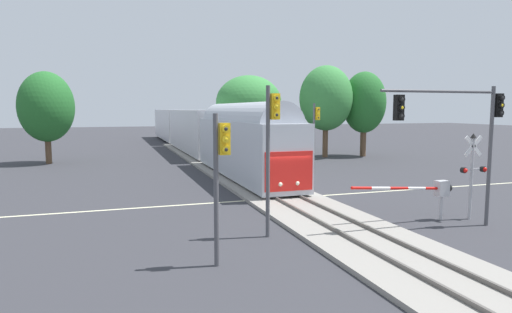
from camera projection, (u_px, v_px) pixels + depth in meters
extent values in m
plane|color=#333338|center=(282.00, 198.00, 24.86)|extent=(220.00, 220.00, 0.00)
cube|color=beige|center=(282.00, 198.00, 24.86)|extent=(44.00, 0.20, 0.01)
cube|color=gray|center=(282.00, 197.00, 24.85)|extent=(4.40, 80.00, 0.18)
cube|color=#56514C|center=(270.00, 195.00, 24.61)|extent=(0.10, 80.00, 0.14)
cube|color=#56514C|center=(293.00, 193.00, 25.06)|extent=(0.10, 80.00, 0.14)
cube|color=#B2B7C1|center=(244.00, 147.00, 31.74)|extent=(3.00, 17.12, 3.90)
cube|color=red|center=(289.00, 171.00, 23.70)|extent=(2.76, 0.08, 2.15)
cylinder|color=#B2B7C1|center=(243.00, 122.00, 31.55)|extent=(2.76, 15.41, 2.76)
sphere|color=#F4F2CC|center=(280.00, 184.00, 23.61)|extent=(0.24, 0.24, 0.24)
sphere|color=#F4F2CC|center=(297.00, 183.00, 23.92)|extent=(0.24, 0.24, 0.24)
cube|color=silver|center=(195.00, 130.00, 50.24)|extent=(3.00, 20.32, 4.60)
cube|color=black|center=(208.00, 127.00, 50.68)|extent=(0.04, 18.29, 0.90)
cube|color=gold|center=(208.00, 140.00, 50.83)|extent=(0.04, 18.70, 0.36)
cube|color=silver|center=(171.00, 124.00, 70.29)|extent=(3.00, 20.32, 4.60)
cube|color=black|center=(180.00, 122.00, 70.72)|extent=(0.04, 18.29, 0.90)
cube|color=gold|center=(180.00, 131.00, 70.88)|extent=(0.04, 18.70, 0.36)
cylinder|color=#B7B7BC|center=(441.00, 208.00, 19.99)|extent=(0.14, 0.14, 1.10)
cube|color=#B7B7BC|center=(442.00, 188.00, 19.89)|extent=(0.56, 0.40, 0.70)
sphere|color=black|center=(448.00, 188.00, 20.00)|extent=(0.36, 0.36, 0.36)
cylinder|color=red|center=(433.00, 188.00, 19.75)|extent=(0.93, 0.12, 0.18)
cylinder|color=white|center=(416.00, 188.00, 19.46)|extent=(0.93, 0.12, 0.18)
cylinder|color=red|center=(399.00, 188.00, 19.16)|extent=(0.93, 0.12, 0.18)
cylinder|color=white|center=(381.00, 188.00, 18.87)|extent=(0.93, 0.12, 0.18)
cylinder|color=red|center=(362.00, 188.00, 18.58)|extent=(0.93, 0.12, 0.18)
sphere|color=red|center=(352.00, 188.00, 18.44)|extent=(0.14, 0.14, 0.14)
cylinder|color=#B2B2B7|center=(471.00, 179.00, 19.98)|extent=(0.14, 0.14, 3.71)
cube|color=white|center=(473.00, 146.00, 19.80)|extent=(0.98, 0.05, 0.98)
cube|color=white|center=(473.00, 146.00, 19.80)|extent=(0.98, 0.05, 0.98)
cube|color=#B2B2B7|center=(472.00, 169.00, 19.93)|extent=(1.10, 0.08, 0.08)
cylinder|color=black|center=(464.00, 170.00, 19.67)|extent=(0.26, 0.18, 0.26)
cylinder|color=black|center=(483.00, 169.00, 20.01)|extent=(0.26, 0.18, 0.26)
sphere|color=red|center=(465.00, 170.00, 19.57)|extent=(0.20, 0.20, 0.20)
sphere|color=red|center=(485.00, 169.00, 19.91)|extent=(0.20, 0.20, 0.20)
cone|color=black|center=(474.00, 136.00, 19.77)|extent=(0.28, 0.28, 0.22)
cylinder|color=#4C4C51|center=(490.00, 157.00, 18.78)|extent=(0.16, 0.16, 5.97)
cube|color=black|center=(498.00, 105.00, 18.63)|extent=(0.34, 0.26, 1.00)
sphere|color=#262626|center=(501.00, 98.00, 18.45)|extent=(0.20, 0.20, 0.20)
cylinder|color=black|center=(502.00, 98.00, 18.43)|extent=(0.24, 0.10, 0.24)
sphere|color=yellow|center=(501.00, 105.00, 18.49)|extent=(0.20, 0.20, 0.20)
cylinder|color=black|center=(501.00, 105.00, 18.46)|extent=(0.24, 0.10, 0.24)
sphere|color=#262626|center=(500.00, 113.00, 18.52)|extent=(0.20, 0.20, 0.20)
cylinder|color=black|center=(501.00, 113.00, 18.49)|extent=(0.24, 0.10, 0.24)
cylinder|color=#4C4C51|center=(440.00, 91.00, 17.63)|extent=(5.49, 0.12, 0.12)
cube|color=black|center=(399.00, 108.00, 17.11)|extent=(0.34, 0.26, 1.00)
sphere|color=#262626|center=(401.00, 99.00, 16.93)|extent=(0.20, 0.20, 0.20)
cylinder|color=black|center=(402.00, 99.00, 16.90)|extent=(0.24, 0.10, 0.24)
sphere|color=yellow|center=(401.00, 108.00, 16.97)|extent=(0.20, 0.20, 0.20)
cylinder|color=black|center=(402.00, 108.00, 16.94)|extent=(0.24, 0.10, 0.24)
sphere|color=#262626|center=(401.00, 116.00, 17.00)|extent=(0.20, 0.20, 0.20)
cylinder|color=black|center=(401.00, 116.00, 16.97)|extent=(0.24, 0.10, 0.24)
cylinder|color=#4C4C51|center=(314.00, 138.00, 34.56)|extent=(0.16, 0.16, 5.47)
cube|color=gold|center=(317.00, 114.00, 34.44)|extent=(0.34, 0.26, 1.00)
sphere|color=#262626|center=(318.00, 109.00, 34.27)|extent=(0.20, 0.20, 0.20)
cylinder|color=gold|center=(318.00, 109.00, 34.24)|extent=(0.24, 0.10, 0.24)
sphere|color=yellow|center=(318.00, 114.00, 34.30)|extent=(0.20, 0.20, 0.20)
cylinder|color=gold|center=(318.00, 114.00, 34.27)|extent=(0.24, 0.10, 0.24)
sphere|color=#262626|center=(318.00, 118.00, 34.34)|extent=(0.20, 0.20, 0.20)
cylinder|color=gold|center=(318.00, 118.00, 34.31)|extent=(0.24, 0.10, 0.24)
cylinder|color=#4C4C51|center=(216.00, 191.00, 13.89)|extent=(0.16, 0.16, 4.88)
cube|color=gold|center=(224.00, 139.00, 13.80)|extent=(0.34, 0.26, 1.00)
sphere|color=#262626|center=(225.00, 129.00, 13.63)|extent=(0.20, 0.20, 0.20)
cylinder|color=gold|center=(226.00, 129.00, 13.60)|extent=(0.24, 0.10, 0.24)
sphere|color=yellow|center=(226.00, 139.00, 13.66)|extent=(0.20, 0.20, 0.20)
cylinder|color=gold|center=(226.00, 139.00, 13.63)|extent=(0.24, 0.10, 0.24)
sphere|color=#262626|center=(226.00, 149.00, 13.70)|extent=(0.20, 0.20, 0.20)
cylinder|color=gold|center=(226.00, 150.00, 13.67)|extent=(0.24, 0.10, 0.24)
cylinder|color=#4C4C51|center=(268.00, 162.00, 17.06)|extent=(0.16, 0.16, 5.91)
cube|color=gold|center=(275.00, 107.00, 16.92)|extent=(0.34, 0.26, 1.00)
sphere|color=#262626|center=(276.00, 98.00, 16.74)|extent=(0.20, 0.20, 0.20)
cylinder|color=gold|center=(277.00, 98.00, 16.71)|extent=(0.24, 0.10, 0.24)
sphere|color=yellow|center=(276.00, 106.00, 16.78)|extent=(0.20, 0.20, 0.20)
cylinder|color=gold|center=(277.00, 106.00, 16.75)|extent=(0.24, 0.10, 0.24)
sphere|color=#262626|center=(276.00, 115.00, 16.81)|extent=(0.20, 0.20, 0.20)
cylinder|color=gold|center=(276.00, 115.00, 16.78)|extent=(0.24, 0.10, 0.24)
cylinder|color=brown|center=(48.00, 148.00, 40.61)|extent=(0.54, 0.54, 2.83)
ellipsoid|color=#236628|center=(46.00, 107.00, 40.21)|extent=(4.91, 4.91, 6.42)
cylinder|color=#4C3828|center=(249.00, 138.00, 49.44)|extent=(0.55, 0.55, 3.49)
ellipsoid|color=#38843D|center=(249.00, 103.00, 49.02)|extent=(7.30, 7.30, 6.02)
cylinder|color=brown|center=(325.00, 140.00, 46.07)|extent=(0.56, 0.56, 3.64)
ellipsoid|color=#38843D|center=(326.00, 98.00, 45.61)|extent=(5.50, 5.50, 6.72)
cylinder|color=brown|center=(363.00, 141.00, 47.00)|extent=(0.62, 0.62, 3.32)
ellipsoid|color=#236628|center=(364.00, 102.00, 46.56)|extent=(4.55, 4.55, 6.45)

